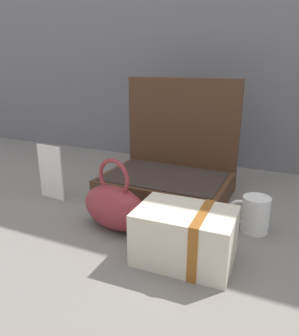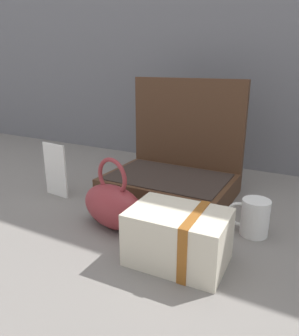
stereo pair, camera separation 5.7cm
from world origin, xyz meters
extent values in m
plane|color=slate|center=(0.00, 0.00, 0.00)|extent=(6.00, 6.00, 0.00)
cube|color=#4C301E|center=(-0.03, 0.13, 0.03)|extent=(0.40, 0.27, 0.07)
cube|color=#332823|center=(-0.03, 0.13, 0.07)|extent=(0.37, 0.24, 0.00)
cube|color=#4C301E|center=(-0.03, 0.28, 0.19)|extent=(0.40, 0.02, 0.37)
ellipsoid|color=maroon|center=(-0.06, -0.13, 0.06)|extent=(0.21, 0.13, 0.12)
torus|color=maroon|center=(-0.06, -0.13, 0.14)|extent=(0.10, 0.03, 0.10)
cube|color=beige|center=(0.15, -0.19, 0.06)|extent=(0.21, 0.15, 0.12)
cube|color=#99561E|center=(0.19, -0.19, 0.06)|extent=(0.02, 0.15, 0.12)
cylinder|color=white|center=(0.27, 0.01, 0.05)|extent=(0.07, 0.07, 0.09)
torus|color=white|center=(0.23, 0.01, 0.05)|extent=(0.07, 0.01, 0.07)
cube|color=white|center=(-0.35, -0.03, 0.09)|extent=(0.10, 0.01, 0.18)
camera|label=1|loc=(0.34, -0.80, 0.42)|focal=34.80mm
camera|label=2|loc=(0.39, -0.77, 0.42)|focal=34.80mm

